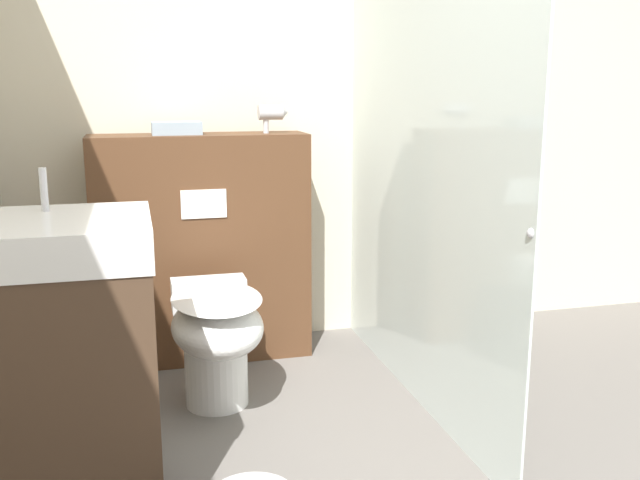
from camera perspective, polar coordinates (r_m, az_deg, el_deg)
wall_back at (r=3.93m, az=-3.61°, el=10.01°), size 8.00×0.06×2.50m
partition_panel at (r=3.71m, az=-9.38°, el=-0.66°), size 1.08×0.31×1.17m
shower_glass at (r=3.14m, az=7.93°, el=4.59°), size 0.04×1.91×1.98m
toilet at (r=3.16m, az=-8.30°, el=-7.48°), size 0.39×0.68×0.54m
sink_vanity at (r=2.45m, az=-20.54°, el=-10.07°), size 0.65×0.55×1.15m
hair_drier at (r=3.65m, az=-3.86°, el=10.09°), size 0.15×0.08×0.14m
folded_towel at (r=3.63m, az=-11.41°, el=8.77°), size 0.24×0.17×0.06m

